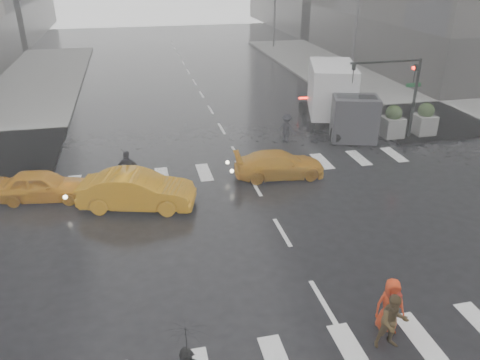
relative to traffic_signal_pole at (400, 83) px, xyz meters
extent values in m
plane|color=black|center=(-9.01, -8.01, -3.22)|extent=(120.00, 120.00, 0.00)
cube|color=slate|center=(10.49, 9.49, -3.14)|extent=(35.00, 35.00, 0.15)
cube|color=#2A2825|center=(19.99, 47.99, -1.02)|extent=(26.05, 26.05, 4.40)
cylinder|color=black|center=(0.99, -0.01, -0.97)|extent=(0.16, 0.16, 4.50)
cylinder|color=black|center=(-1.01, -0.01, 1.18)|extent=(4.00, 0.12, 0.12)
imported|color=black|center=(0.74, -0.01, 0.48)|extent=(0.16, 0.20, 1.00)
imported|color=black|center=(-2.81, -0.01, 0.68)|extent=(0.16, 0.20, 1.00)
sphere|color=#FF190C|center=(0.64, -0.01, 0.78)|extent=(0.20, 0.20, 0.20)
cube|color=#0C541F|center=(0.99, 0.29, -0.22)|extent=(0.90, 0.03, 0.22)
cylinder|color=#59595B|center=(1.99, 9.99, 1.28)|extent=(0.20, 0.20, 9.00)
cylinder|color=#59595B|center=(1.99, 29.99, 1.28)|extent=(0.20, 0.20, 9.00)
cube|color=slate|center=(-2.01, 0.19, -2.52)|extent=(1.10, 1.10, 1.10)
sphere|color=#202F15|center=(-2.01, 0.19, -1.72)|extent=(0.90, 0.90, 0.90)
cube|color=slate|center=(-0.01, 0.19, -2.52)|extent=(1.10, 1.10, 1.10)
sphere|color=#202F15|center=(-0.01, 0.19, -1.72)|extent=(0.90, 0.90, 0.90)
cube|color=slate|center=(1.99, 0.19, -2.52)|extent=(1.10, 1.10, 1.10)
sphere|color=#202F15|center=(1.99, 0.19, -1.72)|extent=(0.90, 0.90, 0.90)
imported|color=black|center=(-13.33, -14.81, -1.23)|extent=(1.03, 1.05, 0.88)
imported|color=#3F2F16|center=(-7.97, -14.06, -2.40)|extent=(0.87, 0.72, 1.64)
imported|color=red|center=(-7.73, -13.45, -2.40)|extent=(0.88, 0.65, 1.64)
cube|color=maroon|center=(-7.73, -13.63, -2.07)|extent=(0.30, 0.21, 0.40)
imported|color=black|center=(-14.49, -3.01, -2.31)|extent=(1.15, 0.82, 1.80)
imported|color=black|center=(-5.94, 1.00, -2.42)|extent=(1.13, 1.14, 1.60)
imported|color=orange|center=(-18.06, -3.20, -2.58)|extent=(3.94, 2.04, 1.28)
imported|color=orange|center=(-14.17, -4.80, -2.45)|extent=(4.89, 2.78, 1.52)
imported|color=orange|center=(-7.65, -3.24, -2.61)|extent=(3.83, 2.00, 1.22)
cube|color=white|center=(-2.27, 3.73, -1.07)|extent=(2.52, 4.82, 2.83)
cube|color=#2B2C30|center=(-2.27, 0.37, -1.91)|extent=(2.41, 1.89, 2.41)
cube|color=black|center=(-2.27, 0.37, -1.17)|extent=(2.10, 0.94, 0.94)
cylinder|color=black|center=(-3.37, 0.16, -2.74)|extent=(0.29, 0.94, 0.94)
cylinder|color=black|center=(-1.16, 0.16, -2.74)|extent=(0.29, 0.94, 0.94)
cylinder|color=black|center=(-3.37, 2.47, -2.74)|extent=(0.29, 0.94, 0.94)
cylinder|color=black|center=(-1.16, 2.47, -2.74)|extent=(0.29, 0.94, 0.94)
cylinder|color=black|center=(-3.37, 5.40, -2.74)|extent=(0.29, 0.94, 0.94)
cylinder|color=black|center=(-1.16, 5.40, -2.74)|extent=(0.29, 0.94, 0.94)
camera|label=1|loc=(-13.88, -22.20, 6.06)|focal=35.00mm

